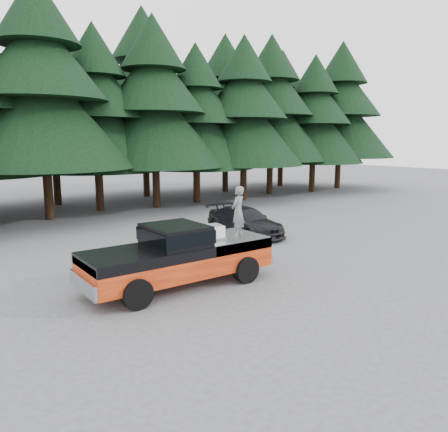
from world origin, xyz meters
TOP-DOWN VIEW (x-y plane):
  - ground at (0.00, 0.00)m, footprint 120.00×120.00m
  - pickup_truck at (-0.93, 0.31)m, footprint 6.00×2.04m
  - truck_cab at (-1.03, 0.31)m, footprint 1.66×1.90m
  - air_compressor at (0.25, 0.17)m, footprint 0.63×0.53m
  - man_on_bed at (1.18, 0.09)m, footprint 0.70×0.60m
  - parked_car at (5.26, 4.77)m, footprint 1.96×4.55m
  - treeline at (0.42, 17.20)m, footprint 60.15×16.05m

SIDE VIEW (x-z plane):
  - ground at x=0.00m, z-range 0.00..0.00m
  - parked_car at x=5.26m, z-range 0.00..1.30m
  - pickup_truck at x=-0.93m, z-range 0.00..1.33m
  - air_compressor at x=0.25m, z-range 1.33..1.74m
  - truck_cab at x=-1.03m, z-range 1.33..1.92m
  - man_on_bed at x=1.18m, z-range 1.33..2.96m
  - treeline at x=0.42m, z-range -1.03..16.47m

